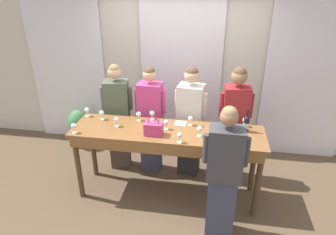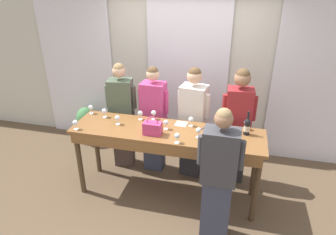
# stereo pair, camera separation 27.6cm
# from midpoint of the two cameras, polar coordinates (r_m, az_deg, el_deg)

# --- Properties ---
(ground_plane) EXTENTS (18.00, 18.00, 0.00)m
(ground_plane) POSITION_cam_midpoint_polar(r_m,az_deg,el_deg) (4.36, -2.02, -14.11)
(ground_plane) COLOR brown
(wall_back) EXTENTS (12.00, 0.06, 2.80)m
(wall_back) POSITION_cam_midpoint_polar(r_m,az_deg,el_deg) (4.95, 0.94, 9.44)
(wall_back) COLOR beige
(wall_back) RESTS_ON ground_plane
(curtain_panel_left) EXTENTS (1.31, 0.03, 2.69)m
(curtain_panel_left) POSITION_cam_midpoint_polar(r_m,az_deg,el_deg) (5.53, -19.99, 9.05)
(curtain_panel_left) COLOR white
(curtain_panel_left) RESTS_ON ground_plane
(curtain_panel_center) EXTENTS (1.31, 0.03, 2.69)m
(curtain_panel_center) POSITION_cam_midpoint_polar(r_m,az_deg,el_deg) (4.91, 0.82, 8.60)
(curtain_panel_center) COLOR white
(curtain_panel_center) RESTS_ON ground_plane
(curtain_panel_right) EXTENTS (1.31, 0.03, 2.69)m
(curtain_panel_right) POSITION_cam_midpoint_polar(r_m,az_deg,el_deg) (5.03, 23.72, 6.83)
(curtain_panel_right) COLOR white
(curtain_panel_right) RESTS_ON ground_plane
(tasting_bar) EXTENTS (2.45, 0.66, 0.99)m
(tasting_bar) POSITION_cam_midpoint_polar(r_m,az_deg,el_deg) (3.83, -2.29, -4.31)
(tasting_bar) COLOR brown
(tasting_bar) RESTS_ON ground_plane
(wine_bottle) EXTENTS (0.07, 0.07, 0.31)m
(wine_bottle) POSITION_cam_midpoint_polar(r_m,az_deg,el_deg) (3.81, 12.71, -1.13)
(wine_bottle) COLOR black
(wine_bottle) RESTS_ON tasting_bar
(handbag) EXTENTS (0.22, 0.13, 0.24)m
(handbag) POSITION_cam_midpoint_polar(r_m,az_deg,el_deg) (3.67, -4.93, -2.14)
(handbag) COLOR #C63870
(handbag) RESTS_ON tasting_bar
(wine_glass_front_left) EXTENTS (0.07, 0.07, 0.13)m
(wine_glass_front_left) POSITION_cam_midpoint_polar(r_m,az_deg,el_deg) (3.63, 3.90, -2.34)
(wine_glass_front_left) COLOR white
(wine_glass_front_left) RESTS_ON tasting_bar
(wine_glass_front_mid) EXTENTS (0.07, 0.07, 0.13)m
(wine_glass_front_mid) POSITION_cam_midpoint_polar(r_m,az_deg,el_deg) (4.17, -14.42, 0.72)
(wine_glass_front_mid) COLOR white
(wine_glass_front_mid) RESTS_ON tasting_bar
(wine_glass_front_right) EXTENTS (0.07, 0.07, 0.13)m
(wine_glass_front_right) POSITION_cam_midpoint_polar(r_m,az_deg,el_deg) (3.94, -11.82, -0.51)
(wine_glass_front_right) COLOR white
(wine_glass_front_right) RESTS_ON tasting_bar
(wine_glass_center_left) EXTENTS (0.07, 0.07, 0.13)m
(wine_glass_center_left) POSITION_cam_midpoint_polar(r_m,az_deg,el_deg) (3.79, -2.45, -1.06)
(wine_glass_center_left) COLOR white
(wine_glass_center_left) RESTS_ON tasting_bar
(wine_glass_center_mid) EXTENTS (0.07, 0.07, 0.13)m
(wine_glass_center_mid) POSITION_cam_midpoint_polar(r_m,az_deg,el_deg) (4.05, -5.01, 0.71)
(wine_glass_center_mid) COLOR white
(wine_glass_center_mid) RESTS_ON tasting_bar
(wine_glass_center_right) EXTENTS (0.07, 0.07, 0.13)m
(wine_glass_center_right) POSITION_cam_midpoint_polar(r_m,az_deg,el_deg) (3.49, -0.05, -3.54)
(wine_glass_center_right) COLOR white
(wine_glass_center_right) RESTS_ON tasting_bar
(wine_glass_back_left) EXTENTS (0.07, 0.07, 0.13)m
(wine_glass_back_left) POSITION_cam_midpoint_polar(r_m,az_deg,el_deg) (3.94, 12.56, -0.57)
(wine_glass_back_left) COLOR white
(wine_glass_back_left) RESTS_ON tasting_bar
(wine_glass_back_mid) EXTENTS (0.07, 0.07, 0.13)m
(wine_glass_back_mid) POSITION_cam_midpoint_polar(r_m,az_deg,el_deg) (3.89, 2.27, -0.31)
(wine_glass_back_mid) COLOR white
(wine_glass_back_mid) RESTS_ON tasting_bar
(wine_glass_back_right) EXTENTS (0.07, 0.07, 0.13)m
(wine_glass_back_right) POSITION_cam_midpoint_polar(r_m,az_deg,el_deg) (4.32, -16.98, 1.29)
(wine_glass_back_right) COLOR white
(wine_glass_back_right) RESTS_ON tasting_bar
(wine_glass_near_host) EXTENTS (0.07, 0.07, 0.13)m
(wine_glass_near_host) POSITION_cam_midpoint_polar(r_m,az_deg,el_deg) (4.04, -7.57, 0.53)
(wine_glass_near_host) COLOR white
(wine_glass_near_host) RESTS_ON tasting_bar
(wine_glass_by_bottle) EXTENTS (0.07, 0.07, 0.13)m
(wine_glass_by_bottle) POSITION_cam_midpoint_polar(r_m,az_deg,el_deg) (3.74, 9.94, -1.81)
(wine_glass_by_bottle) COLOR white
(wine_glass_by_bottle) RESTS_ON tasting_bar
(wine_glass_by_handbag) EXTENTS (0.07, 0.07, 0.13)m
(wine_glass_by_handbag) POSITION_cam_midpoint_polar(r_m,az_deg,el_deg) (3.92, -19.49, -1.64)
(wine_glass_by_handbag) COLOR white
(wine_glass_by_handbag) RESTS_ON tasting_bar
(napkin) EXTENTS (0.16, 0.16, 0.00)m
(napkin) POSITION_cam_midpoint_polar(r_m,az_deg,el_deg) (3.96, 0.40, -1.16)
(napkin) COLOR white
(napkin) RESTS_ON tasting_bar
(pen) EXTENTS (0.07, 0.13, 0.01)m
(pen) POSITION_cam_midpoint_polar(r_m,az_deg,el_deg) (3.85, 4.27, -2.08)
(pen) COLOR #193399
(pen) RESTS_ON tasting_bar
(guest_olive_jacket) EXTENTS (0.46, 0.31, 1.66)m
(guest_olive_jacket) POSITION_cam_midpoint_polar(r_m,az_deg,el_deg) (4.56, -11.22, 0.05)
(guest_olive_jacket) COLOR #473833
(guest_olive_jacket) RESTS_ON ground_plane
(guest_pink_top) EXTENTS (0.46, 0.27, 1.65)m
(guest_pink_top) POSITION_cam_midpoint_polar(r_m,az_deg,el_deg) (4.42, -5.10, -0.51)
(guest_pink_top) COLOR #383D51
(guest_pink_top) RESTS_ON ground_plane
(guest_cream_sweater) EXTENTS (0.47, 0.32, 1.68)m
(guest_cream_sweater) POSITION_cam_midpoint_polar(r_m,az_deg,el_deg) (4.31, 2.41, -0.81)
(guest_cream_sweater) COLOR #28282D
(guest_cream_sweater) RESTS_ON ground_plane
(guest_striped_shirt) EXTENTS (0.46, 0.28, 1.71)m
(guest_striped_shirt) POSITION_cam_midpoint_polar(r_m,az_deg,el_deg) (4.28, 10.73, -1.06)
(guest_striped_shirt) COLOR #28282D
(guest_striped_shirt) RESTS_ON ground_plane
(host_pouring) EXTENTS (0.49, 0.26, 1.62)m
(host_pouring) POSITION_cam_midpoint_polar(r_m,az_deg,el_deg) (3.34, 8.20, -10.55)
(host_pouring) COLOR #383D51
(host_pouring) RESTS_ON ground_plane
(potted_plant) EXTENTS (0.35, 0.35, 0.67)m
(potted_plant) POSITION_cam_midpoint_polar(r_m,az_deg,el_deg) (5.53, -18.00, -1.80)
(potted_plant) COLOR #4C4C51
(potted_plant) RESTS_ON ground_plane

